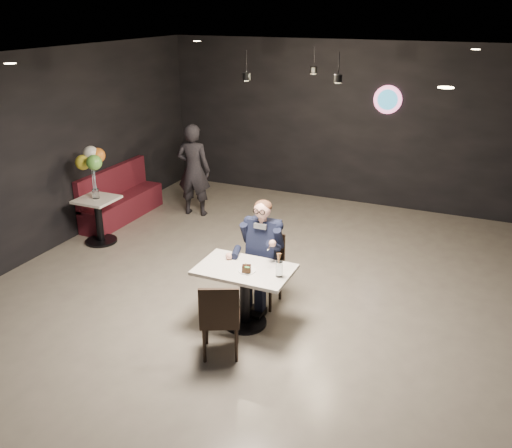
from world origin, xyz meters
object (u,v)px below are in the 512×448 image
at_px(seated_man, 263,252).
at_px(main_table, 245,296).
at_px(chair_near, 220,316).
at_px(side_table, 99,221).
at_px(passerby, 194,170).
at_px(booth_bench, 121,194).
at_px(balloon_vase, 96,194).
at_px(chair_far, 263,271).
at_px(sundae_glass, 279,269).

bearing_deg(seated_man, main_table, -90.00).
distance_m(chair_near, side_table, 3.67).
bearing_deg(passerby, seated_man, 124.98).
bearing_deg(booth_bench, balloon_vase, -73.30).
distance_m(balloon_vase, passerby, 1.89).
relative_size(chair_near, passerby, 0.55).
height_order(side_table, passerby, passerby).
height_order(chair_far, booth_bench, booth_bench).
bearing_deg(balloon_vase, passerby, 66.03).
bearing_deg(booth_bench, passerby, 34.22).
bearing_deg(chair_near, sundae_glass, 28.93).
relative_size(chair_near, booth_bench, 0.50).
bearing_deg(seated_man, passerby, 134.26).
relative_size(booth_bench, balloon_vase, 12.06).
xyz_separation_m(seated_man, balloon_vase, (-3.14, 0.71, 0.11)).
relative_size(chair_far, chair_near, 1.00).
xyz_separation_m(main_table, sundae_glass, (0.44, -0.03, 0.47)).
distance_m(seated_man, booth_bench, 3.86).
bearing_deg(passerby, booth_bench, 24.95).
relative_size(side_table, balloon_vase, 4.72).
bearing_deg(sundae_glass, main_table, 176.32).
distance_m(main_table, booth_bench, 4.12).
relative_size(balloon_vase, passerby, 0.09).
bearing_deg(main_table, passerby, 128.49).
distance_m(chair_near, sundae_glass, 0.84).
xyz_separation_m(side_table, passerby, (0.77, 1.73, 0.47)).
distance_m(chair_near, balloon_vase, 3.69).
distance_m(sundae_glass, passerby, 4.13).
xyz_separation_m(chair_near, passerby, (-2.38, 3.62, 0.37)).
distance_m(main_table, side_table, 3.39).
bearing_deg(chair_far, balloon_vase, 167.23).
distance_m(booth_bench, side_table, 1.05).
height_order(seated_man, sundae_glass, seated_man).
bearing_deg(balloon_vase, booth_bench, 106.70).
bearing_deg(sundae_glass, booth_bench, 149.46).
height_order(main_table, seated_man, seated_man).
bearing_deg(side_table, seated_man, -12.77).
distance_m(chair_near, passerby, 4.34).
height_order(sundae_glass, balloon_vase, sundae_glass).
distance_m(main_table, seated_man, 0.65).
relative_size(main_table, passerby, 0.66).
bearing_deg(booth_bench, main_table, -33.30).
xyz_separation_m(main_table, chair_far, (-0.00, 0.55, 0.09)).
relative_size(seated_man, passerby, 0.86).
bearing_deg(booth_bench, chair_far, -26.44).
xyz_separation_m(booth_bench, side_table, (0.30, -1.00, -0.10)).
xyz_separation_m(balloon_vase, passerby, (0.77, 1.73, 0.01)).
height_order(chair_far, balloon_vase, chair_far).
bearing_deg(main_table, booth_bench, 146.70).
bearing_deg(booth_bench, seated_man, -26.44).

